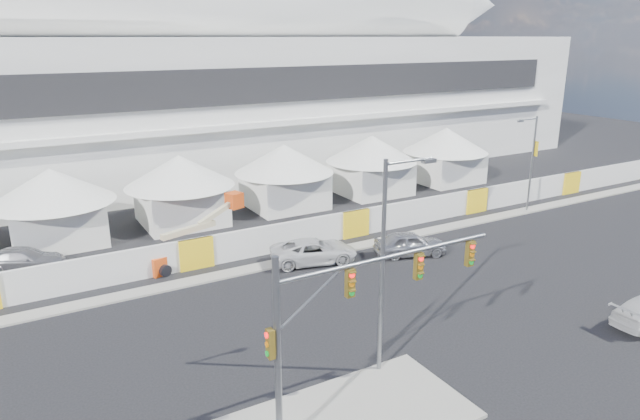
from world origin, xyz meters
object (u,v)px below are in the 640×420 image
pickup_curb (314,251)px  traffic_mast (329,332)px  boom_lift (184,249)px  streetlight_median (388,253)px  sedan_silver (410,244)px  lot_car_c (24,259)px  streetlight_curb (531,157)px

pickup_curb → traffic_mast: bearing=167.6°
boom_lift → streetlight_median: bearing=-94.6°
boom_lift → traffic_mast: bearing=-109.1°
streetlight_median → boom_lift: streetlight_median is taller
sedan_silver → streetlight_median: bearing=156.6°
pickup_curb → traffic_mast: (-7.71, -14.84, 3.43)m
boom_lift → sedan_silver: bearing=-41.8°
lot_car_c → traffic_mast: bearing=-136.2°
pickup_curb → boom_lift: boom_lift is taller
pickup_curb → streetlight_median: streetlight_median is taller
pickup_curb → traffic_mast: traffic_mast is taller
sedan_silver → pickup_curb: (-6.21, 2.12, -0.04)m
sedan_silver → pickup_curb: size_ratio=0.86×
sedan_silver → traffic_mast: 19.16m
lot_car_c → streetlight_median: 24.62m
traffic_mast → streetlight_median: size_ratio=1.02×
sedan_silver → streetlight_curb: (14.67, 3.00, 3.81)m
pickup_curb → streetlight_curb: size_ratio=0.70×
sedan_silver → traffic_mast: traffic_mast is taller
sedan_silver → pickup_curb: bearing=91.0°
boom_lift → lot_car_c: bearing=137.6°
streetlight_median → streetlight_curb: streetlight_median is taller
streetlight_curb → pickup_curb: bearing=-177.6°
streetlight_median → streetlight_curb: size_ratio=1.18×
streetlight_median → traffic_mast: bearing=-150.3°
sedan_silver → streetlight_curb: bearing=-58.6°
pickup_curb → boom_lift: size_ratio=0.72×
pickup_curb → streetlight_median: 13.74m
traffic_mast → streetlight_median: 5.07m
pickup_curb → streetlight_median: bearing=179.5°
lot_car_c → streetlight_median: (12.91, -20.40, 4.82)m
streetlight_median → boom_lift: 17.35m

